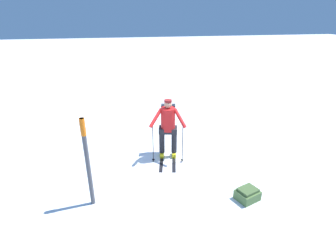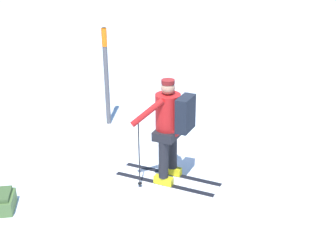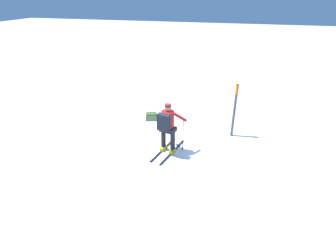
% 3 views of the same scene
% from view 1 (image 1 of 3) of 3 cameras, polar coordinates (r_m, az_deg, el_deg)
% --- Properties ---
extents(ground_plane, '(80.00, 80.00, 0.00)m').
position_cam_1_polar(ground_plane, '(6.92, -1.68, -9.07)').
color(ground_plane, white).
extents(skier, '(1.72, 0.96, 1.66)m').
position_cam_1_polar(skier, '(7.04, 0.01, 0.49)').
color(skier, black).
rests_on(skier, ground_plane).
extents(dropped_backpack, '(0.51, 0.56, 0.27)m').
position_cam_1_polar(dropped_backpack, '(6.07, 16.91, -14.03)').
color(dropped_backpack, '#4C6B38').
rests_on(dropped_backpack, ground_plane).
extents(trail_marker, '(0.10, 0.10, 1.94)m').
position_cam_1_polar(trail_marker, '(5.40, -17.24, -6.47)').
color(trail_marker, '#4C4C51').
rests_on(trail_marker, ground_plane).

